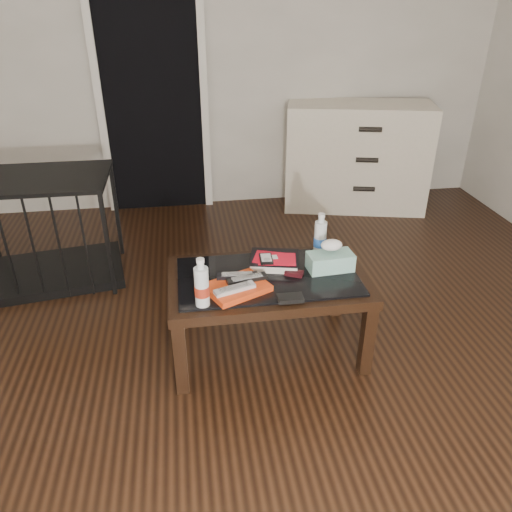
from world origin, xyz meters
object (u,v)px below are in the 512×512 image
(pet_crate, at_px, (48,246))
(textbook, at_px, (274,261))
(coffee_table, at_px, (268,286))
(water_bottle_left, at_px, (202,282))
(water_bottle_right, at_px, (320,234))
(dresser, at_px, (356,157))
(tissue_box, at_px, (330,261))

(pet_crate, relative_size, textbook, 3.94)
(coffee_table, relative_size, water_bottle_left, 4.20)
(pet_crate, relative_size, water_bottle_right, 4.13)
(coffee_table, bearing_deg, dresser, 59.78)
(textbook, distance_m, water_bottle_left, 0.51)
(coffee_table, height_order, water_bottle_right, water_bottle_right)
(coffee_table, bearing_deg, textbook, 62.83)
(water_bottle_left, bearing_deg, tissue_box, 18.88)
(textbook, bearing_deg, water_bottle_right, 30.09)
(water_bottle_right, bearing_deg, dresser, 65.27)
(dresser, bearing_deg, water_bottle_left, -111.06)
(dresser, xyz_separation_m, textbook, (-1.05, -1.79, 0.03))
(pet_crate, xyz_separation_m, water_bottle_left, (0.97, -1.18, 0.35))
(dresser, bearing_deg, textbook, -107.08)
(textbook, bearing_deg, water_bottle_left, -128.01)
(water_bottle_left, bearing_deg, dresser, 55.63)
(water_bottle_left, distance_m, tissue_box, 0.71)
(water_bottle_left, xyz_separation_m, tissue_box, (0.67, 0.23, -0.07))
(coffee_table, xyz_separation_m, water_bottle_left, (-0.34, -0.21, 0.18))
(pet_crate, distance_m, tissue_box, 1.91)
(textbook, bearing_deg, coffee_table, -104.14)
(textbook, relative_size, water_bottle_right, 1.05)
(water_bottle_left, relative_size, tissue_box, 1.03)
(pet_crate, xyz_separation_m, textbook, (1.36, -0.87, 0.25))
(dresser, distance_m, pet_crate, 2.59)
(dresser, xyz_separation_m, water_bottle_right, (-0.79, -1.71, 0.13))
(pet_crate, xyz_separation_m, water_bottle_right, (1.62, -0.79, 0.35))
(dresser, height_order, tissue_box, dresser)
(coffee_table, bearing_deg, tissue_box, 2.52)
(coffee_table, distance_m, dresser, 2.20)
(dresser, height_order, pet_crate, dresser)
(tissue_box, bearing_deg, water_bottle_left, -165.32)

